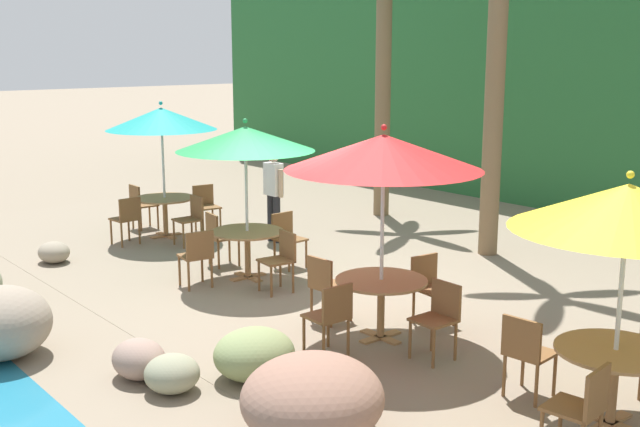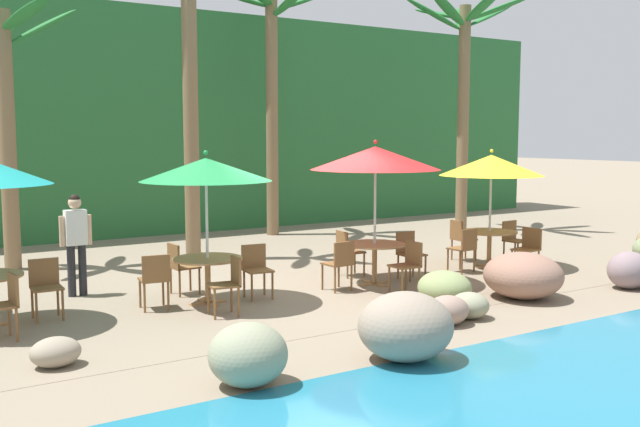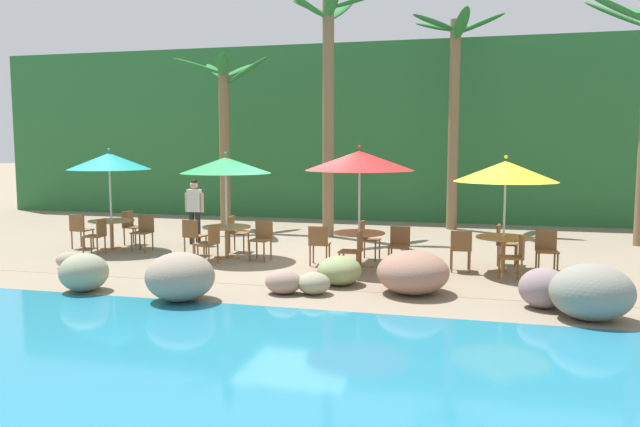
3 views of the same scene
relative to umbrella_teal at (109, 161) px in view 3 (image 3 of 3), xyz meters
The scene contains 32 objects.
ground_plane 5.36m from the umbrella_teal, ahead, with size 120.00×120.00×0.00m, color gray.
terrace_deck 5.36m from the umbrella_teal, ahead, with size 18.00×5.20×0.01m.
foliage_backdrop 10.06m from the umbrella_teal, 60.80° to the left, with size 28.00×2.40×6.00m.
rock_seawall 9.75m from the umbrella_teal, 19.33° to the right, with size 13.51×3.42×0.85m.
umbrella_teal is the anchor object (origin of this frame).
dining_table_teal 1.57m from the umbrella_teal, 90.00° to the left, with size 1.10×1.10×0.74m.
chair_teal_seaward 1.88m from the umbrella_teal, ahead, with size 0.43×0.44×0.87m.
chair_teal_inland 1.88m from the umbrella_teal, 88.27° to the left, with size 0.48×0.47×0.87m.
chair_teal_left 1.88m from the umbrella_teal, behind, with size 0.43×0.44×0.87m.
chair_teal_right 1.88m from the umbrella_teal, 78.97° to the right, with size 0.46×0.46×0.87m.
umbrella_green 3.23m from the umbrella_teal, ahead, with size 2.06×2.06×2.43m.
dining_table_green 3.59m from the umbrella_teal, ahead, with size 1.10×1.10×0.74m.
chair_green_seaward 4.41m from the umbrella_teal, ahead, with size 0.46×0.47×0.87m.
chair_green_inland 3.53m from the umbrella_teal, ahead, with size 0.45×0.44×0.87m.
chair_green_left 2.91m from the umbrella_teal, ahead, with size 0.47×0.48×0.87m.
chair_green_right 3.79m from the umbrella_teal, 20.92° to the right, with size 0.48×0.48×0.87m.
umbrella_red 6.36m from the umbrella_teal, ahead, with size 2.31×2.31×2.58m.
dining_table_red 6.55m from the umbrella_teal, ahead, with size 1.10×1.10×0.74m.
chair_red_seaward 7.39m from the umbrella_teal, ahead, with size 0.43×0.43×0.87m.
chair_red_inland 6.55m from the umbrella_teal, ahead, with size 0.47×0.46×0.87m.
chair_red_left 5.78m from the umbrella_teal, ahead, with size 0.45×0.46×0.87m.
chair_red_right 6.78m from the umbrella_teal, 12.53° to the right, with size 0.43×0.43×0.87m.
umbrella_yellow 9.30m from the umbrella_teal, ahead, with size 2.07×2.07×2.39m.
dining_table_yellow 9.44m from the umbrella_teal, ahead, with size 1.10×1.10×0.74m.
chair_yellow_seaward 10.28m from the umbrella_teal, ahead, with size 0.45×0.45×0.87m.
chair_yellow_inland 9.47m from the umbrella_teal, ahead, with size 0.48×0.47×0.87m.
chair_yellow_left 8.64m from the umbrella_teal, ahead, with size 0.46×0.47×0.87m.
chair_yellow_right 9.73m from the umbrella_teal, ahead, with size 0.48×0.47×0.87m.
palm_tree_nearest 4.79m from the umbrella_teal, 75.73° to the left, with size 2.85×2.93×5.24m.
palm_tree_second 6.23m from the umbrella_teal, 38.16° to the left, with size 2.81×2.79×6.79m.
palm_tree_third 10.16m from the umbrella_teal, 37.60° to the left, with size 2.83×2.87×6.45m.
waiter_in_white 2.40m from the umbrella_teal, 39.27° to the left, with size 0.52×0.21×1.70m.
Camera 3 is at (4.03, -13.50, 2.61)m, focal length 35.72 mm.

